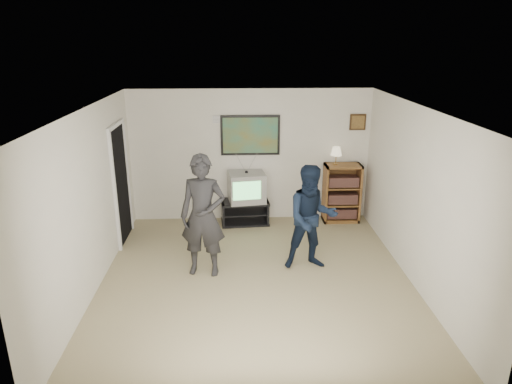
{
  "coord_description": "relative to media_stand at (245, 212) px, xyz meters",
  "views": [
    {
      "loc": [
        -0.26,
        -5.86,
        3.37
      ],
      "look_at": [
        0.03,
        0.67,
        1.15
      ],
      "focal_mm": 32.0,
      "sensor_mm": 36.0,
      "label": 1
    }
  ],
  "objects": [
    {
      "name": "room_shell",
      "position": [
        0.12,
        -1.88,
        1.03
      ],
      "size": [
        4.51,
        5.0,
        2.51
      ],
      "color": "#827552",
      "rests_on": "ground"
    },
    {
      "name": "person_short",
      "position": [
        0.97,
        -1.8,
        0.59
      ],
      "size": [
        0.83,
        0.66,
        1.62
      ],
      "primitive_type": "imported",
      "rotation": [
        0.0,
        0.0,
        0.06
      ],
      "color": "black",
      "rests_on": "room_shell"
    },
    {
      "name": "controller_right",
      "position": [
        0.97,
        -1.53,
        0.8
      ],
      "size": [
        0.05,
        0.13,
        0.04
      ],
      "primitive_type": "cube",
      "rotation": [
        0.0,
        0.0,
        -0.11
      ],
      "color": "white",
      "rests_on": "person_short"
    },
    {
      "name": "bookshelf",
      "position": [
        1.85,
        0.05,
        0.34
      ],
      "size": [
        0.68,
        0.39,
        1.12
      ],
      "primitive_type": null,
      "color": "brown",
      "rests_on": "room_shell"
    },
    {
      "name": "crt_television",
      "position": [
        0.04,
        -0.0,
        0.5
      ],
      "size": [
        0.73,
        0.64,
        0.55
      ],
      "primitive_type": null,
      "rotation": [
        0.0,
        0.0,
        0.15
      ],
      "color": "gray",
      "rests_on": "media_stand"
    },
    {
      "name": "doorway",
      "position": [
        -2.12,
        -0.63,
        0.78
      ],
      "size": [
        0.03,
        0.85,
        2.0
      ],
      "primitive_type": "cube",
      "color": "black",
      "rests_on": "room_shell"
    },
    {
      "name": "person_tall",
      "position": [
        -0.64,
        -1.91,
        0.69
      ],
      "size": [
        0.72,
        0.53,
        1.83
      ],
      "primitive_type": "imported",
      "rotation": [
        0.0,
        0.0,
        -0.15
      ],
      "color": "black",
      "rests_on": "room_shell"
    },
    {
      "name": "media_stand",
      "position": [
        0.0,
        0.0,
        0.0
      ],
      "size": [
        0.93,
        0.56,
        0.45
      ],
      "rotation": [
        0.0,
        0.0,
        0.08
      ],
      "color": "black",
      "rests_on": "room_shell"
    },
    {
      "name": "small_picture",
      "position": [
        2.12,
        0.25,
        1.66
      ],
      "size": [
        0.3,
        0.03,
        0.3
      ],
      "primitive_type": "cube",
      "color": "black",
      "rests_on": "room_shell"
    },
    {
      "name": "poster",
      "position": [
        0.12,
        0.24,
        1.43
      ],
      "size": [
        1.1,
        0.03,
        0.75
      ],
      "primitive_type": "cube",
      "color": "black",
      "rests_on": "room_shell"
    },
    {
      "name": "air_vent",
      "position": [
        -0.43,
        0.25,
        1.73
      ],
      "size": [
        0.28,
        0.02,
        0.14
      ],
      "primitive_type": "cube",
      "color": "white",
      "rests_on": "room_shell"
    },
    {
      "name": "table_lamp",
      "position": [
        1.71,
        0.08,
        1.06
      ],
      "size": [
        0.21,
        0.21,
        0.33
      ],
      "primitive_type": null,
      "color": "beige",
      "rests_on": "bookshelf"
    },
    {
      "name": "controller_left",
      "position": [
        -0.7,
        -1.67,
        1.01
      ],
      "size": [
        0.07,
        0.12,
        0.03
      ],
      "primitive_type": "cube",
      "rotation": [
        0.0,
        0.0,
        0.32
      ],
      "color": "white",
      "rests_on": "person_tall"
    }
  ]
}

